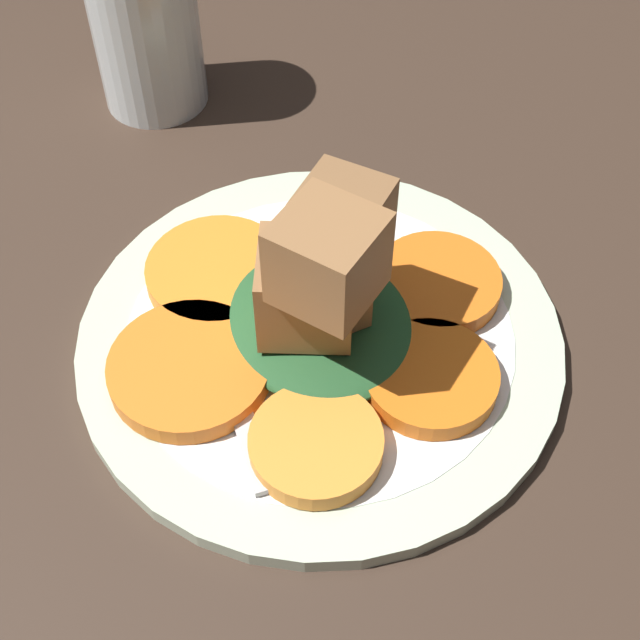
{
  "coord_description": "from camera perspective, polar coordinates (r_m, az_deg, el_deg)",
  "views": [
    {
      "loc": [
        24.92,
        -14.8,
        39.71
      ],
      "look_at": [
        0.0,
        0.0,
        4.1
      ],
      "focal_mm": 50.0,
      "sensor_mm": 36.0,
      "label": 1
    }
  ],
  "objects": [
    {
      "name": "carrot_slice_4",
      "position": [
        0.45,
        -8.35,
        -3.11
      ],
      "size": [
        8.19,
        8.19,
        1.11
      ],
      "primitive_type": "cylinder",
      "color": "orange",
      "rests_on": "plate"
    },
    {
      "name": "center_pile",
      "position": [
        0.43,
        0.13,
        1.96
      ],
      "size": [
        10.77,
        9.7,
        10.17
      ],
      "color": "#235128",
      "rests_on": "plate"
    },
    {
      "name": "carrot_slice_1",
      "position": [
        0.49,
        7.5,
        2.34
      ],
      "size": [
        6.91,
        6.91,
        1.11
      ],
      "primitive_type": "cylinder",
      "color": "orange",
      "rests_on": "plate"
    },
    {
      "name": "carrot_slice_3",
      "position": [
        0.49,
        -6.58,
        3.05
      ],
      "size": [
        7.81,
        7.81,
        1.11
      ],
      "primitive_type": "cylinder",
      "color": "orange",
      "rests_on": "plate"
    },
    {
      "name": "water_glass",
      "position": [
        0.6,
        -11.22,
        18.67
      ],
      "size": [
        6.9,
        6.9,
        12.85
      ],
      "color": "silver",
      "rests_on": "table_slab"
    },
    {
      "name": "fork",
      "position": [
        0.46,
        -6.5,
        -1.54
      ],
      "size": [
        17.07,
        5.36,
        0.4
      ],
      "rotation": [
        0.0,
        0.0,
        -0.22
      ],
      "color": "#B2B2B7",
      "rests_on": "plate"
    },
    {
      "name": "carrot_slice_5",
      "position": [
        0.42,
        -0.26,
        -7.94
      ],
      "size": [
        6.39,
        6.39,
        1.11
      ],
      "primitive_type": "cylinder",
      "color": "orange",
      "rests_on": "plate"
    },
    {
      "name": "carrot_slice_0",
      "position": [
        0.45,
        7.1,
        -3.67
      ],
      "size": [
        6.75,
        6.75,
        1.11
      ],
      "primitive_type": "cylinder",
      "color": "orange",
      "rests_on": "plate"
    },
    {
      "name": "carrot_slice_2",
      "position": [
        0.5,
        0.41,
        5.28
      ],
      "size": [
        6.15,
        6.15,
        1.11
      ],
      "primitive_type": "cylinder",
      "color": "orange",
      "rests_on": "plate"
    },
    {
      "name": "plate",
      "position": [
        0.47,
        0.0,
        -1.21
      ],
      "size": [
        25.53,
        25.53,
        1.05
      ],
      "color": "beige",
      "rests_on": "table_slab"
    },
    {
      "name": "table_slab",
      "position": [
        0.48,
        0.0,
        -2.32
      ],
      "size": [
        120.0,
        120.0,
        2.0
      ],
      "primitive_type": "cube",
      "color": "#38281E",
      "rests_on": "ground"
    }
  ]
}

